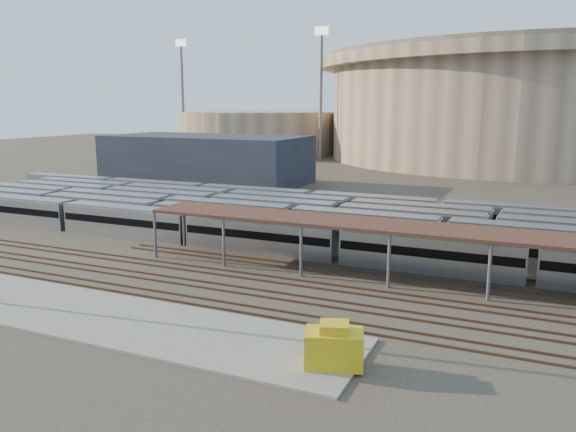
{
  "coord_description": "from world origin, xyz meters",
  "views": [
    {
      "loc": [
        29.18,
        -46.94,
        16.29
      ],
      "look_at": [
        3.02,
        12.0,
        3.52
      ],
      "focal_mm": 35.0,
      "sensor_mm": 36.0,
      "label": 1
    }
  ],
  "objects": [
    {
      "name": "floodlight_1",
      "position": [
        -85.0,
        120.0,
        20.65
      ],
      "size": [
        4.0,
        1.0,
        38.4
      ],
      "color": "slate",
      "rests_on": "ground"
    },
    {
      "name": "empty_tracks",
      "position": [
        0.0,
        -5.0,
        0.09
      ],
      "size": [
        170.0,
        9.62,
        0.18
      ],
      "color": "#4C3323",
      "rests_on": "ground"
    },
    {
      "name": "subway_trains",
      "position": [
        1.35,
        18.5,
        1.8
      ],
      "size": [
        126.48,
        23.9,
        3.6
      ],
      "color": "#B4B5B9",
      "rests_on": "ground"
    },
    {
      "name": "secondary_arena",
      "position": [
        -60.0,
        130.0,
        7.0
      ],
      "size": [
        56.0,
        56.0,
        14.0
      ],
      "primitive_type": "cylinder",
      "color": "tan",
      "rests_on": "ground"
    },
    {
      "name": "inspection_shed",
      "position": [
        22.0,
        4.0,
        4.98
      ],
      "size": [
        60.3,
        6.0,
        5.3
      ],
      "color": "slate",
      "rests_on": "ground"
    },
    {
      "name": "floodlight_3",
      "position": [
        -10.0,
        160.0,
        20.65
      ],
      "size": [
        4.0,
        1.0,
        38.4
      ],
      "color": "slate",
      "rests_on": "ground"
    },
    {
      "name": "floodlight_0",
      "position": [
        -30.0,
        110.0,
        20.65
      ],
      "size": [
        4.0,
        1.0,
        38.4
      ],
      "color": "slate",
      "rests_on": "ground"
    },
    {
      "name": "service_building",
      "position": [
        -35.0,
        55.0,
        5.0
      ],
      "size": [
        42.0,
        20.0,
        10.0
      ],
      "primitive_type": "cube",
      "color": "#1E232D",
      "rests_on": "ground"
    },
    {
      "name": "stadium",
      "position": [
        25.0,
        140.0,
        16.47
      ],
      "size": [
        124.0,
        124.0,
        32.5
      ],
      "color": "tan",
      "rests_on": "ground"
    },
    {
      "name": "yellow_equipment",
      "position": [
        18.5,
        -15.76,
        1.33
      ],
      "size": [
        4.13,
        3.26,
        2.26
      ],
      "primitive_type": "cube",
      "rotation": [
        0.0,
        0.0,
        0.31
      ],
      "color": "gold",
      "rests_on": "apron"
    },
    {
      "name": "ground",
      "position": [
        0.0,
        0.0,
        0.0
      ],
      "size": [
        420.0,
        420.0,
        0.0
      ],
      "primitive_type": "plane",
      "color": "#383026",
      "rests_on": "ground"
    },
    {
      "name": "apron",
      "position": [
        -5.0,
        -15.0,
        0.1
      ],
      "size": [
        50.0,
        9.0,
        0.2
      ],
      "primitive_type": "cube",
      "color": "gray",
      "rests_on": "ground"
    }
  ]
}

